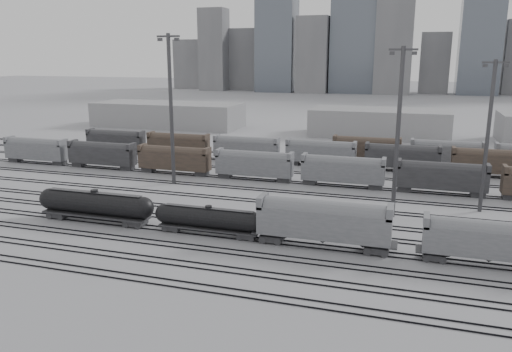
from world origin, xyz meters
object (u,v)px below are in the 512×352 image
(light_mast_c, at_px, (398,129))
(hopper_car_b, at_px, (491,239))
(tank_car_b, at_px, (209,219))
(tank_car_a, at_px, (95,204))
(hopper_car_a, at_px, (323,220))

(light_mast_c, bearing_deg, hopper_car_b, -53.62)
(tank_car_b, bearing_deg, tank_car_a, -180.00)
(hopper_car_b, relative_size, light_mast_c, 0.60)
(tank_car_b, bearing_deg, light_mast_c, 33.59)
(hopper_car_a, bearing_deg, tank_car_a, -180.00)
(tank_car_b, bearing_deg, hopper_car_b, 0.00)
(tank_car_b, xyz_separation_m, hopper_car_b, (34.39, 0.00, 1.02))
(tank_car_b, height_order, light_mast_c, light_mast_c)
(tank_car_a, bearing_deg, hopper_car_b, 0.00)
(hopper_car_b, bearing_deg, hopper_car_a, 180.00)
(tank_car_a, xyz_separation_m, hopper_car_a, (32.97, 0.00, 1.01))
(tank_car_a, bearing_deg, tank_car_b, 0.00)
(hopper_car_a, distance_m, hopper_car_b, 19.05)
(tank_car_b, relative_size, light_mast_c, 0.63)
(light_mast_c, bearing_deg, tank_car_b, -146.41)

